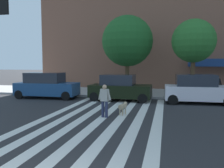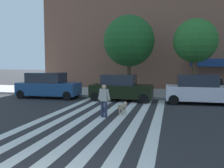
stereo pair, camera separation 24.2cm
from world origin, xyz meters
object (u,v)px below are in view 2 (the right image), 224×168
parked_car_behind_first (121,88)px  street_tree_middle (195,41)px  parked_car_near_curb (48,86)px  parked_car_third_in_line (199,90)px  pedestrian_bystander (219,85)px  pedestrian_dog_walker (104,99)px  street_tree_nearest (129,41)px  dog_on_leash (123,106)px

parked_car_behind_first → street_tree_middle: (5.20, 2.14, 3.44)m
parked_car_near_curb → street_tree_middle: 11.70m
parked_car_behind_first → parked_car_third_in_line: 5.31m
pedestrian_bystander → parked_car_near_curb: bearing=-170.1°
parked_car_behind_first → pedestrian_dog_walker: (0.29, -5.48, 0.03)m
street_tree_nearest → street_tree_middle: (5.21, -1.21, -0.22)m
pedestrian_dog_walker → pedestrian_bystander: 10.18m
parked_car_near_curb → parked_car_third_in_line: (11.10, -0.00, -0.02)m
parked_car_third_in_line → dog_on_leash: (-4.24, -4.65, -0.50)m
parked_car_near_curb → parked_car_third_in_line: parked_car_near_curb is taller
parked_car_third_in_line → dog_on_leash: bearing=-132.3°
parked_car_behind_first → street_tree_nearest: size_ratio=0.68×
street_tree_nearest → pedestrian_dog_walker: size_ratio=4.00×
street_tree_middle → dog_on_leash: street_tree_middle is taller
parked_car_third_in_line → pedestrian_dog_walker: 7.43m
parked_car_behind_first → parked_car_third_in_line: parked_car_third_in_line is taller
parked_car_third_in_line → pedestrian_bystander: parked_car_third_in_line is taller
parked_car_near_curb → street_tree_middle: (10.99, 2.14, 3.38)m
parked_car_near_curb → street_tree_nearest: 7.59m
parked_car_third_in_line → pedestrian_bystander: size_ratio=2.68×
dog_on_leash → pedestrian_bystander: 9.06m
parked_car_near_curb → pedestrian_bystander: parked_car_near_curb is taller
parked_car_third_in_line → pedestrian_dog_walker: parked_car_third_in_line is taller
parked_car_behind_first → pedestrian_dog_walker: parked_car_behind_first is taller
pedestrian_dog_walker → dog_on_leash: (0.78, 0.82, -0.48)m
street_tree_nearest → dog_on_leash: 9.06m
street_tree_nearest → parked_car_behind_first: bearing=-89.9°
parked_car_near_curb → street_tree_nearest: size_ratio=0.73×
street_tree_middle → pedestrian_dog_walker: 9.68m
pedestrian_bystander → street_tree_nearest: bearing=170.8°
parked_car_near_curb → parked_car_behind_first: size_ratio=1.07×
pedestrian_dog_walker → parked_car_near_curb: bearing=138.0°
parked_car_third_in_line → street_tree_middle: street_tree_middle is taller
parked_car_near_curb → parked_car_third_in_line: 11.10m
parked_car_third_in_line → street_tree_middle: size_ratio=0.75×
parked_car_third_in_line → pedestrian_bystander: (1.64, 2.21, 0.13)m
dog_on_leash → pedestrian_bystander: (5.88, 6.87, 0.63)m
street_tree_nearest → street_tree_middle: size_ratio=1.12×
dog_on_leash → pedestrian_bystander: size_ratio=0.60×
pedestrian_dog_walker → parked_car_third_in_line: bearing=47.5°
parked_car_behind_first → dog_on_leash: (1.07, -4.66, -0.46)m
parked_car_near_curb → street_tree_middle: size_ratio=0.82×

